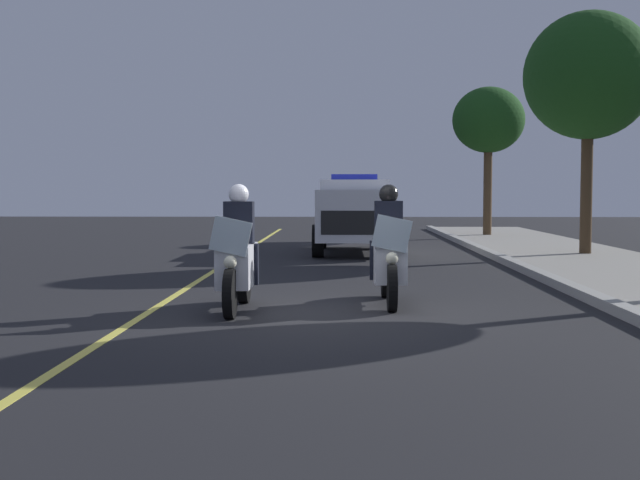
{
  "coord_description": "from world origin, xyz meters",
  "views": [
    {
      "loc": [
        10.7,
        0.32,
        1.64
      ],
      "look_at": [
        -1.47,
        0.0,
        0.9
      ],
      "focal_mm": 46.43,
      "sensor_mm": 36.0,
      "label": 1
    }
  ],
  "objects_px": {
    "police_motorcycle_lead_left": "(237,259)",
    "tree_behind_suv": "(488,121)",
    "tree_far_back": "(589,76)",
    "police_motorcycle_lead_right": "(389,256)",
    "police_suv": "(354,212)"
  },
  "relations": [
    {
      "from": "police_motorcycle_lead_left",
      "to": "tree_behind_suv",
      "type": "distance_m",
      "value": 18.91
    },
    {
      "from": "tree_far_back",
      "to": "tree_behind_suv",
      "type": "bearing_deg",
      "value": -173.78
    },
    {
      "from": "tree_behind_suv",
      "to": "police_motorcycle_lead_right",
      "type": "bearing_deg",
      "value": -14.48
    },
    {
      "from": "police_motorcycle_lead_right",
      "to": "tree_far_back",
      "type": "bearing_deg",
      "value": 148.02
    },
    {
      "from": "police_motorcycle_lead_right",
      "to": "police_suv",
      "type": "bearing_deg",
      "value": -177.93
    },
    {
      "from": "police_suv",
      "to": "tree_far_back",
      "type": "distance_m",
      "value": 6.65
    },
    {
      "from": "police_motorcycle_lead_right",
      "to": "tree_far_back",
      "type": "xyz_separation_m",
      "value": [
        -8.41,
        5.25,
        3.67
      ]
    },
    {
      "from": "police_suv",
      "to": "tree_behind_suv",
      "type": "height_order",
      "value": "tree_behind_suv"
    },
    {
      "from": "police_motorcycle_lead_right",
      "to": "tree_behind_suv",
      "type": "distance_m",
      "value": 17.66
    },
    {
      "from": "police_motorcycle_lead_left",
      "to": "police_suv",
      "type": "xyz_separation_m",
      "value": [
        -10.46,
        1.74,
        0.37
      ]
    },
    {
      "from": "police_motorcycle_lead_left",
      "to": "tree_far_back",
      "type": "relative_size",
      "value": 0.37
    },
    {
      "from": "police_motorcycle_lead_left",
      "to": "police_motorcycle_lead_right",
      "type": "relative_size",
      "value": 1.0
    },
    {
      "from": "tree_far_back",
      "to": "tree_behind_suv",
      "type": "relative_size",
      "value": 1.15
    },
    {
      "from": "police_motorcycle_lead_right",
      "to": "tree_behind_suv",
      "type": "bearing_deg",
      "value": 165.52
    },
    {
      "from": "police_motorcycle_lead_right",
      "to": "police_suv",
      "type": "distance_m",
      "value": 9.8
    }
  ]
}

